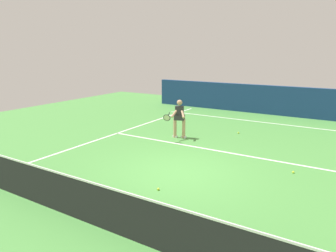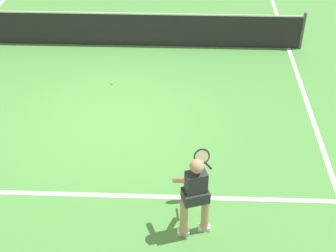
% 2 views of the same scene
% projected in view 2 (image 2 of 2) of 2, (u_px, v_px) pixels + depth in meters
% --- Properties ---
extents(ground_plane, '(26.55, 26.55, 0.00)m').
position_uv_depth(ground_plane, '(111.00, 118.00, 10.60)').
color(ground_plane, '#4C9342').
extents(service_line_marking, '(8.77, 0.10, 0.01)m').
position_uv_depth(service_line_marking, '(94.00, 195.00, 8.71)').
color(service_line_marking, white).
rests_on(service_line_marking, ground).
extents(sideline_right_marking, '(0.10, 18.42, 0.01)m').
position_uv_depth(sideline_right_marking, '(314.00, 122.00, 10.46)').
color(sideline_right_marking, white).
rests_on(sideline_right_marking, ground).
extents(court_net, '(9.45, 0.08, 1.02)m').
position_uv_depth(court_net, '(127.00, 29.00, 13.05)').
color(court_net, '#4C4C51').
rests_on(court_net, ground).
extents(tennis_player, '(0.65, 1.08, 1.55)m').
position_uv_depth(tennis_player, '(195.00, 194.00, 7.55)').
color(tennis_player, tan).
rests_on(tennis_player, ground).
extents(tennis_ball_far, '(0.07, 0.07, 0.07)m').
position_uv_depth(tennis_ball_far, '(112.00, 83.00, 11.70)').
color(tennis_ball_far, '#D1E533').
rests_on(tennis_ball_far, ground).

